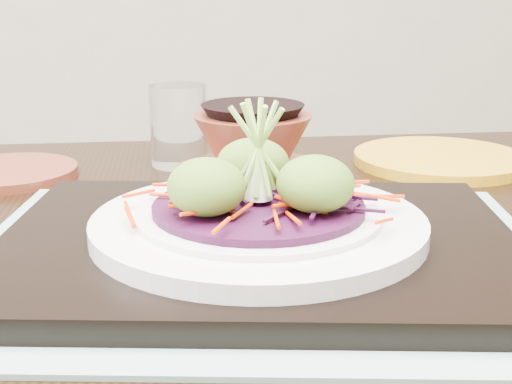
{
  "coord_description": "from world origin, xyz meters",
  "views": [
    {
      "loc": [
        -0.01,
        -0.47,
        1.02
      ],
      "look_at": [
        0.04,
        0.07,
        0.86
      ],
      "focal_mm": 50.0,
      "sensor_mm": 36.0,
      "label": 1
    }
  ],
  "objects": [
    {
      "name": "carrot_julienne",
      "position": [
        0.04,
        0.05,
        0.86
      ],
      "size": [
        0.2,
        0.2,
        0.01
      ],
      "primitive_type": null,
      "color": "red",
      "rests_on": "cabbage_bed"
    },
    {
      "name": "yellow_plate",
      "position": [
        0.29,
        0.33,
        0.81
      ],
      "size": [
        0.23,
        0.23,
        0.01
      ],
      "primitive_type": "cylinder",
      "rotation": [
        0.0,
        0.0,
        0.11
      ],
      "color": "#CA8F16",
      "rests_on": "dining_table"
    },
    {
      "name": "guacamole_scoops",
      "position": [
        0.04,
        0.05,
        0.87
      ],
      "size": [
        0.14,
        0.13,
        0.04
      ],
      "color": "olive",
      "rests_on": "cabbage_bed"
    },
    {
      "name": "terracotta_bowl_set",
      "position": [
        0.06,
        0.29,
        0.84
      ],
      "size": [
        0.18,
        0.18,
        0.07
      ],
      "rotation": [
        0.0,
        0.0,
        -0.06
      ],
      "color": "#602417",
      "rests_on": "dining_table"
    },
    {
      "name": "dining_table",
      "position": [
        0.0,
        0.07,
        0.7
      ],
      "size": [
        1.31,
        0.88,
        0.81
      ],
      "rotation": [
        0.0,
        0.0,
        0.02
      ],
      "color": "black",
      "rests_on": "ground"
    },
    {
      "name": "terracotta_side_plate",
      "position": [
        -0.21,
        0.32,
        0.81
      ],
      "size": [
        0.17,
        0.17,
        0.01
      ],
      "primitive_type": "cylinder",
      "rotation": [
        0.0,
        0.0,
        0.14
      ],
      "color": "#602417",
      "rests_on": "dining_table"
    },
    {
      "name": "cabbage_bed",
      "position": [
        0.04,
        0.05,
        0.85
      ],
      "size": [
        0.16,
        0.16,
        0.01
      ],
      "primitive_type": "cylinder",
      "color": "#390B30",
      "rests_on": "white_plate"
    },
    {
      "name": "scallion_garnish",
      "position": [
        0.04,
        0.05,
        0.89
      ],
      "size": [
        0.06,
        0.06,
        0.09
      ],
      "primitive_type": null,
      "color": "#99D153",
      "rests_on": "cabbage_bed"
    },
    {
      "name": "serving_tray",
      "position": [
        0.04,
        0.05,
        0.82
      ],
      "size": [
        0.43,
        0.35,
        0.02
      ],
      "primitive_type": "cube",
      "rotation": [
        0.0,
        0.0,
        -0.12
      ],
      "color": "black",
      "rests_on": "placemat"
    },
    {
      "name": "water_glass",
      "position": [
        -0.02,
        0.36,
        0.85
      ],
      "size": [
        0.09,
        0.09,
        0.1
      ],
      "primitive_type": "cylinder",
      "rotation": [
        0.0,
        0.0,
        0.39
      ],
      "color": "white",
      "rests_on": "dining_table"
    },
    {
      "name": "white_plate",
      "position": [
        0.04,
        0.05,
        0.84
      ],
      "size": [
        0.26,
        0.26,
        0.02
      ],
      "color": "silver",
      "rests_on": "serving_tray"
    },
    {
      "name": "placemat",
      "position": [
        0.04,
        0.05,
        0.81
      ],
      "size": [
        0.5,
        0.41,
        0.0
      ],
      "primitive_type": "cube",
      "rotation": [
        0.0,
        0.0,
        -0.12
      ],
      "color": "#85ABA3",
      "rests_on": "dining_table"
    }
  ]
}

